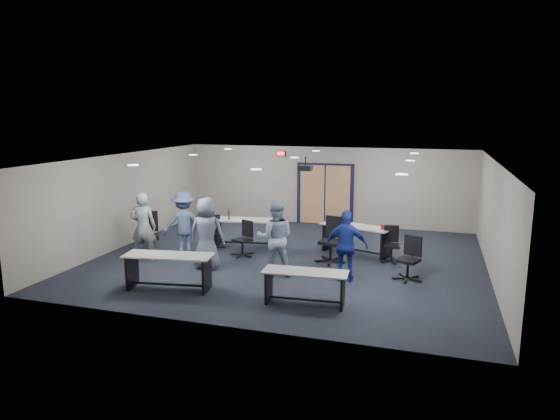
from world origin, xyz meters
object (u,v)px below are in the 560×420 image
(chair_back_b, at_px, (242,239))
(chair_back_c, at_px, (331,240))
(chair_back_d, at_px, (392,244))
(person_gray, at_px, (143,227))
(table_back_left, at_px, (247,228))
(person_plaid, at_px, (207,233))
(chair_back_a, at_px, (213,232))
(table_front_left, at_px, (169,266))
(table_back_right, at_px, (356,234))
(person_back, at_px, (184,223))
(chair_loose_right, at_px, (408,259))
(chair_loose_left, at_px, (149,235))
(person_lightblue, at_px, (275,238))
(table_front_right, at_px, (305,282))
(person_navy, at_px, (346,246))

(chair_back_b, relative_size, chair_back_c, 0.81)
(chair_back_d, xyz_separation_m, person_gray, (-6.23, -1.83, 0.45))
(table_back_left, distance_m, chair_back_b, 0.98)
(chair_back_c, relative_size, person_plaid, 0.66)
(chair_back_b, distance_m, chair_back_c, 2.42)
(chair_back_a, bearing_deg, table_front_left, -103.62)
(table_back_right, bearing_deg, table_front_left, -113.90)
(person_back, bearing_deg, chair_back_b, 161.64)
(chair_back_a, xyz_separation_m, chair_loose_right, (5.51, -1.23, 0.04))
(chair_loose_left, xyz_separation_m, person_lightblue, (3.76, -0.49, 0.31))
(person_back, bearing_deg, person_lightblue, 130.98)
(chair_back_b, bearing_deg, person_gray, -127.50)
(table_front_right, xyz_separation_m, person_navy, (0.54, 1.66, 0.36))
(person_back, bearing_deg, table_front_right, 116.60)
(table_back_right, height_order, chair_back_d, chair_back_d)
(table_front_right, relative_size, person_gray, 0.96)
(chair_loose_right, height_order, person_plaid, person_plaid)
(table_front_right, xyz_separation_m, chair_back_d, (1.42, 3.54, -0.01))
(person_back, bearing_deg, chair_back_d, 158.77)
(table_front_left, distance_m, person_lightblue, 2.58)
(chair_back_b, height_order, person_navy, person_navy)
(table_front_right, distance_m, chair_back_a, 4.95)
(chair_loose_left, height_order, person_gray, person_gray)
(person_plaid, bearing_deg, table_back_left, -101.78)
(chair_loose_left, relative_size, person_navy, 0.72)
(person_lightblue, bearing_deg, person_navy, 167.08)
(chair_back_c, distance_m, chair_back_d, 1.61)
(chair_back_c, bearing_deg, chair_back_a, -174.25)
(person_plaid, xyz_separation_m, person_back, (-1.13, 0.93, -0.02))
(table_front_left, xyz_separation_m, person_back, (-0.99, 2.58, 0.34))
(chair_loose_right, relative_size, person_back, 0.59)
(chair_loose_right, height_order, person_gray, person_gray)
(table_front_left, bearing_deg, person_gray, 125.88)
(chair_back_c, relative_size, chair_loose_left, 0.98)
(table_front_left, xyz_separation_m, chair_back_b, (0.58, 2.94, -0.06))
(table_front_right, xyz_separation_m, person_lightblue, (-1.16, 1.62, 0.44))
(table_back_right, xyz_separation_m, person_navy, (0.13, -2.38, 0.29))
(table_front_right, xyz_separation_m, chair_back_c, (-0.10, 3.04, 0.12))
(chair_loose_right, bearing_deg, person_lightblue, -147.01)
(person_gray, relative_size, person_navy, 1.09)
(chair_loose_left, relative_size, chair_loose_right, 1.17)
(chair_back_b, bearing_deg, table_back_right, 45.75)
(person_navy, xyz_separation_m, person_back, (-4.62, 0.89, 0.04))
(table_back_left, height_order, chair_back_b, table_back_left)
(person_back, bearing_deg, chair_back_c, 155.56)
(table_front_left, bearing_deg, table_back_right, 40.40)
(table_back_left, relative_size, person_plaid, 1.15)
(chair_back_b, height_order, chair_back_d, chair_back_b)
(person_plaid, height_order, person_back, person_plaid)
(table_back_right, height_order, person_gray, person_gray)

